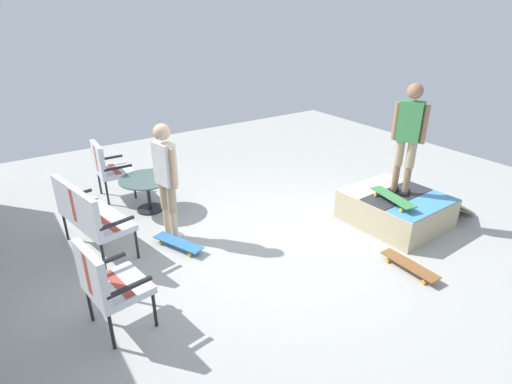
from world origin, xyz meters
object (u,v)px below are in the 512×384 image
patio_chair_by_wall (106,281)px  person_skater (409,132)px  skate_ramp (396,208)px  patio_table (148,188)px  patio_bench (87,212)px  skateboard_on_ramp (393,198)px  skateboard_by_bench (178,243)px  patio_chair_near_house (107,165)px  person_watching (166,174)px  skateboard_spare (409,265)px

patio_chair_by_wall → person_skater: 4.50m
skate_ramp → patio_table: size_ratio=2.17×
patio_bench → skateboard_on_ramp: bearing=-116.7°
person_skater → skateboard_by_bench: (1.18, 3.20, -1.37)m
person_skater → skateboard_on_ramp: (-0.17, 0.37, -0.89)m
skateboard_by_bench → patio_chair_near_house: bearing=7.4°
patio_chair_near_house → person_watching: (-1.89, -0.33, 0.39)m
patio_chair_near_house → skateboard_spare: patio_chair_near_house is taller
patio_table → skateboard_on_ramp: size_ratio=1.09×
patio_chair_near_house → skateboard_spare: (-4.40, -2.53, -0.53)m
patio_chair_near_house → patio_chair_by_wall: bearing=164.3°
patio_chair_near_house → skateboard_by_bench: (-2.22, -0.29, -0.53)m
patio_chair_by_wall → person_skater: (-0.10, -4.42, 0.84)m
skateboard_by_bench → skateboard_on_ramp: skateboard_on_ramp is taller
patio_table → skateboard_spare: 4.15m
patio_table → person_watching: size_ratio=0.52×
person_watching → skateboard_on_ramp: 3.28m
skateboard_by_bench → skateboard_spare: same height
person_skater → skateboard_spare: bearing=135.9°
patio_chair_near_house → person_watching: 1.96m
skateboard_spare → skateboard_on_ramp: skateboard_on_ramp is taller
patio_bench → patio_chair_near_house: bearing=-23.6°
patio_bench → skateboard_on_ramp: patio_bench is taller
patio_bench → person_skater: (-1.76, -4.21, 0.84)m
skateboard_on_ramp → patio_chair_by_wall: bearing=86.1°
patio_chair_near_house → patio_table: bearing=-155.2°
person_watching → skate_ramp: bearing=-116.1°
skateboard_by_bench → skate_ramp: bearing=-110.8°
patio_bench → person_skater: 4.64m
person_watching → skateboard_on_ramp: person_watching is taller
patio_table → skateboard_by_bench: size_ratio=1.10×
person_skater → skateboard_spare: (-0.99, 0.96, -1.37)m
skateboard_on_ramp → patio_bench: bearing=63.3°
skateboard_on_ramp → patio_chair_near_house: bearing=41.1°
skate_ramp → person_watching: bearing=63.9°
patio_chair_near_house → skateboard_spare: size_ratio=1.27×
patio_chair_by_wall → skateboard_spare: patio_chair_by_wall is taller
person_watching → person_skater: bearing=-115.6°
patio_bench → patio_table: patio_bench is taller
patio_chair_near_house → skateboard_on_ramp: 4.74m
patio_bench → patio_chair_by_wall: same height
person_watching → skateboard_on_ramp: bearing=-121.2°
patio_bench → person_skater: size_ratio=0.80×
person_skater → skateboard_spare: size_ratio=2.08×
person_watching → patio_chair_by_wall: bearing=138.1°
skate_ramp → patio_chair_by_wall: (0.13, 4.39, 0.37)m
patio_chair_by_wall → skateboard_by_bench: 1.71m
person_watching → person_skater: 3.53m
patio_chair_by_wall → patio_table: size_ratio=1.13×
patio_table → skateboard_on_ramp: 3.85m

